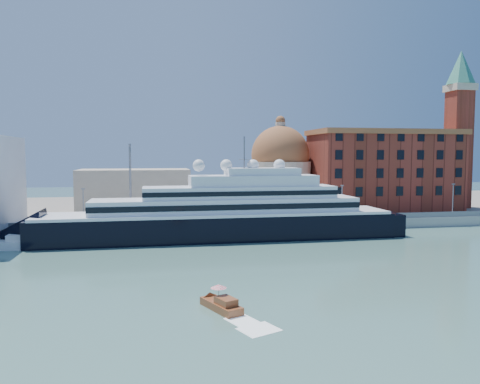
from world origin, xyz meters
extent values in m
plane|color=#39635C|center=(0.00, 0.00, 0.00)|extent=(400.00, 400.00, 0.00)
cube|color=gray|center=(0.00, 34.00, 1.25)|extent=(180.00, 10.00, 2.50)
cube|color=slate|center=(0.00, 75.00, 1.00)|extent=(260.00, 72.00, 2.00)
cube|color=slate|center=(0.00, 29.50, 3.10)|extent=(180.00, 0.10, 1.20)
cube|color=black|center=(-1.60, 23.00, 2.14)|extent=(75.91, 11.68, 6.33)
cone|color=black|center=(-41.50, 23.00, 2.14)|extent=(9.73, 11.68, 11.68)
cube|color=black|center=(36.36, 23.00, 1.95)|extent=(5.84, 10.71, 5.84)
cube|color=white|center=(-1.60, 23.00, 5.55)|extent=(73.96, 11.87, 0.58)
cube|color=white|center=(0.35, 23.00, 7.30)|extent=(56.45, 9.73, 2.92)
cube|color=black|center=(0.35, 18.13, 7.30)|extent=(56.45, 0.15, 1.17)
cube|color=white|center=(3.27, 23.00, 10.02)|extent=(40.88, 8.76, 2.53)
cube|color=white|center=(6.19, 23.00, 12.46)|extent=(27.25, 7.79, 2.34)
cube|color=white|center=(8.14, 23.00, 14.40)|extent=(15.57, 6.81, 1.56)
cylinder|color=slate|center=(4.24, 23.00, 18.49)|extent=(0.29, 0.29, 6.81)
sphere|color=white|center=(-5.49, 23.00, 15.77)|extent=(2.53, 2.53, 2.53)
sphere|color=white|center=(0.35, 23.00, 15.77)|extent=(2.53, 2.53, 2.53)
sphere|color=white|center=(6.19, 23.00, 15.77)|extent=(2.53, 2.53, 2.53)
sphere|color=white|center=(12.03, 23.00, 15.77)|extent=(2.53, 2.53, 2.53)
cube|color=white|center=(-42.58, 20.02, 0.65)|extent=(13.08, 4.45, 1.74)
cube|color=white|center=(-40.41, 20.00, 2.07)|extent=(4.37, 2.75, 1.31)
cube|color=brown|center=(-7.54, -22.61, 0.37)|extent=(4.46, 6.73, 1.07)
cube|color=brown|center=(-7.13, -23.59, 1.28)|extent=(2.61, 3.12, 0.85)
cylinder|color=slate|center=(-7.75, -22.12, 1.71)|extent=(0.06, 0.06, 1.71)
cone|color=red|center=(-7.75, -22.12, 2.67)|extent=(1.92, 1.92, 0.43)
cube|color=maroon|center=(52.00, 52.00, 13.00)|extent=(42.00, 18.00, 22.00)
cube|color=brown|center=(52.00, 52.00, 24.50)|extent=(43.00, 19.00, 1.50)
cube|color=maroon|center=(76.00, 52.00, 19.50)|extent=(6.00, 6.00, 35.00)
cube|color=beige|center=(76.00, 52.00, 38.00)|extent=(7.00, 7.00, 2.00)
cone|color=#3C846C|center=(76.00, 52.00, 44.00)|extent=(8.40, 8.40, 10.00)
cylinder|color=beige|center=(22.00, 58.00, 9.00)|extent=(18.00, 18.00, 14.00)
sphere|color=brown|center=(22.00, 58.00, 18.00)|extent=(17.00, 17.00, 17.00)
cylinder|color=beige|center=(22.00, 58.00, 26.00)|extent=(3.00, 3.00, 3.00)
cube|color=beige|center=(8.00, 56.00, 7.00)|extent=(18.00, 14.00, 10.00)
cube|color=beige|center=(-20.00, 58.00, 8.00)|extent=(30.00, 16.00, 12.00)
cylinder|color=slate|center=(-30.00, 31.00, 6.50)|extent=(0.24, 0.24, 8.00)
cube|color=slate|center=(-30.00, 31.00, 10.60)|extent=(0.80, 0.30, 0.25)
cylinder|color=slate|center=(0.00, 31.00, 6.50)|extent=(0.24, 0.24, 8.00)
cube|color=slate|center=(0.00, 31.00, 10.60)|extent=(0.80, 0.30, 0.25)
cylinder|color=slate|center=(30.00, 31.00, 6.50)|extent=(0.24, 0.24, 8.00)
cube|color=slate|center=(30.00, 31.00, 10.60)|extent=(0.80, 0.30, 0.25)
cylinder|color=slate|center=(60.00, 31.00, 6.50)|extent=(0.24, 0.24, 8.00)
cube|color=slate|center=(60.00, 31.00, 10.60)|extent=(0.80, 0.30, 0.25)
cylinder|color=slate|center=(-20.00, 33.00, 11.50)|extent=(0.50, 0.50, 18.00)
camera|label=1|loc=(-15.26, -75.13, 17.93)|focal=35.00mm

